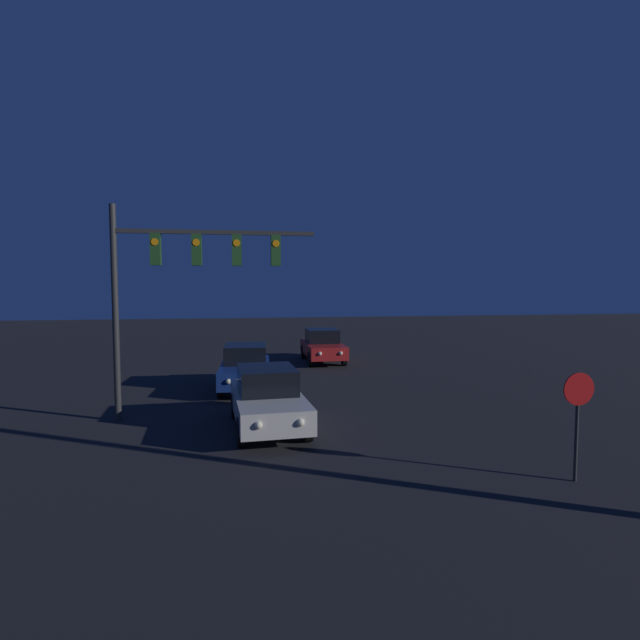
% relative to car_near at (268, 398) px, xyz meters
% --- Properties ---
extents(car_near, '(2.03, 4.47, 1.64)m').
position_rel_car_near_xyz_m(car_near, '(0.00, 0.00, 0.00)').
color(car_near, beige).
rests_on(car_near, ground_plane).
extents(car_mid, '(2.00, 4.46, 1.64)m').
position_rel_car_near_xyz_m(car_mid, '(-0.49, 5.23, 0.00)').
color(car_mid, navy).
rests_on(car_mid, ground_plane).
extents(car_far, '(1.85, 4.41, 1.64)m').
position_rel_car_near_xyz_m(car_far, '(3.47, 11.20, 0.00)').
color(car_far, '#B21E1E').
rests_on(car_far, ground_plane).
extents(traffic_signal_mast, '(5.77, 0.30, 6.15)m').
position_rel_car_near_xyz_m(traffic_signal_mast, '(-2.35, 1.44, 3.51)').
color(traffic_signal_mast, '#2D2D2D').
rests_on(traffic_signal_mast, ground_plane).
extents(stop_sign, '(0.65, 0.07, 2.19)m').
position_rel_car_near_xyz_m(stop_sign, '(5.80, -4.72, 0.69)').
color(stop_sign, '#2D2D2D').
rests_on(stop_sign, ground_plane).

